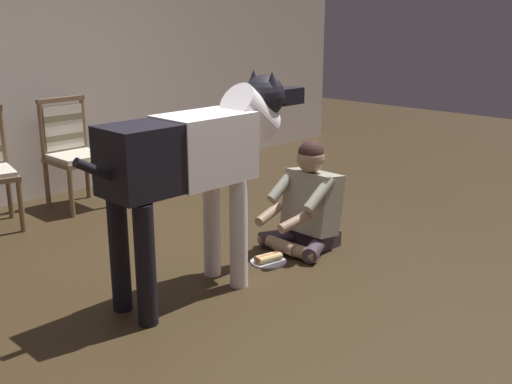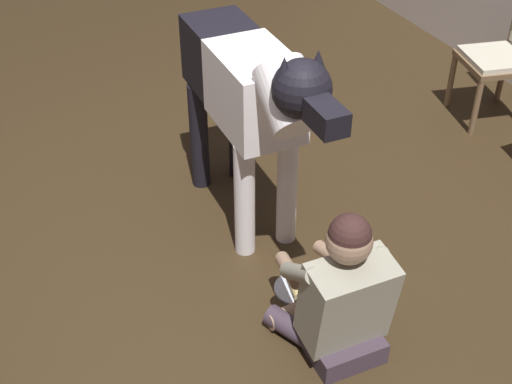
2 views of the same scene
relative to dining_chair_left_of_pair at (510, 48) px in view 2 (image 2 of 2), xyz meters
name	(u,v)px [view 2 (image 2 of 2)]	position (x,y,z in m)	size (l,w,h in m)	color
ground_plane	(229,242)	(0.52, -2.39, -0.54)	(15.69, 15.69, 0.00)	#352716
dining_chair_left_of_pair	(510,48)	(0.00, 0.00, 0.00)	(0.55, 0.55, 0.98)	brown
person_sitting_on_floor	(341,296)	(1.45, -2.21, -0.21)	(0.63, 0.58, 0.82)	#40333F
large_dog	(250,94)	(0.40, -2.20, 0.33)	(1.73, 0.38, 1.35)	white
hot_dog_on_plate	(298,286)	(1.03, -2.21, -0.52)	(0.26, 0.26, 0.06)	silver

